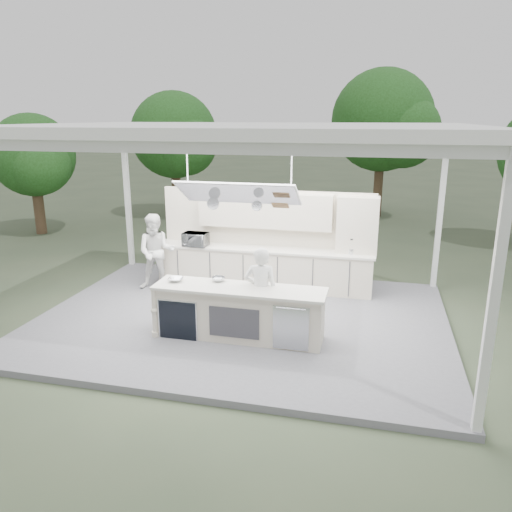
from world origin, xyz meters
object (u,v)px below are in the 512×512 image
(demo_island, at_px, (238,312))
(sous_chef, at_px, (156,252))
(back_counter, at_px, (263,267))
(head_chef, at_px, (261,292))

(demo_island, distance_m, sous_chef, 3.35)
(back_counter, xyz_separation_m, head_chef, (0.55, -2.60, 0.35))
(back_counter, distance_m, sous_chef, 2.50)
(demo_island, xyz_separation_m, back_counter, (-0.18, 2.81, 0.00))
(head_chef, xyz_separation_m, sous_chef, (-2.92, 1.93, 0.05))
(demo_island, relative_size, sous_chef, 1.77)
(demo_island, bearing_deg, sous_chef, 139.99)
(back_counter, bearing_deg, head_chef, -78.11)
(head_chef, height_order, sous_chef, sous_chef)
(back_counter, relative_size, head_chef, 3.06)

